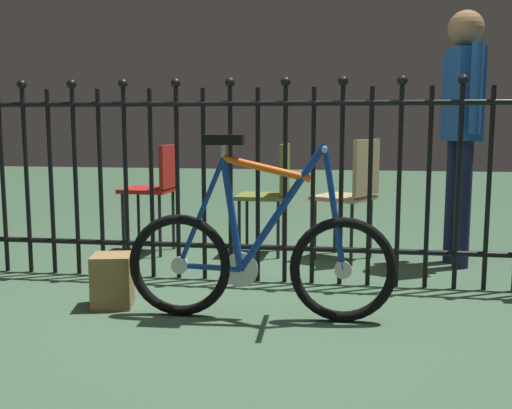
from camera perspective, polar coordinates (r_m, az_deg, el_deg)
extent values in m
plane|color=#3C5A41|center=(3.13, -1.65, -10.48)|extent=(20.00, 20.00, 0.00)
cylinder|color=black|center=(4.25, -23.26, 2.00)|extent=(0.03, 0.03, 1.20)
cylinder|color=black|center=(4.16, -21.26, 1.99)|extent=(0.03, 0.03, 1.20)
sphere|color=black|center=(4.15, -21.69, 10.71)|extent=(0.06, 0.06, 0.06)
cylinder|color=black|center=(4.08, -19.18, 1.98)|extent=(0.03, 0.03, 1.20)
cylinder|color=black|center=(4.00, -17.02, 1.97)|extent=(0.03, 0.03, 1.20)
sphere|color=black|center=(3.99, -17.38, 11.04)|extent=(0.06, 0.06, 0.06)
cylinder|color=black|center=(3.93, -14.77, 1.96)|extent=(0.03, 0.03, 1.20)
cylinder|color=black|center=(3.87, -12.45, 1.94)|extent=(0.03, 0.03, 1.20)
sphere|color=black|center=(3.86, -12.73, 11.33)|extent=(0.06, 0.06, 0.06)
cylinder|color=black|center=(3.81, -10.06, 1.91)|extent=(0.03, 0.03, 1.20)
cylinder|color=black|center=(3.76, -7.59, 1.89)|extent=(0.03, 0.03, 1.20)
sphere|color=black|center=(3.75, -7.76, 11.55)|extent=(0.06, 0.06, 0.06)
cylinder|color=black|center=(3.71, -5.06, 1.86)|extent=(0.03, 0.03, 1.20)
cylinder|color=black|center=(3.68, -2.47, 1.82)|extent=(0.03, 0.03, 1.20)
sphere|color=black|center=(3.67, -2.53, 11.70)|extent=(0.06, 0.06, 0.06)
cylinder|color=black|center=(3.65, 0.16, 1.78)|extent=(0.03, 0.03, 1.20)
cylinder|color=black|center=(3.63, 2.82, 1.74)|extent=(0.03, 0.03, 1.20)
sphere|color=black|center=(3.62, 2.89, 11.76)|extent=(0.06, 0.06, 0.06)
cylinder|color=black|center=(3.61, 5.52, 1.69)|extent=(0.03, 0.03, 1.20)
cylinder|color=black|center=(3.61, 8.23, 1.64)|extent=(0.03, 0.03, 1.20)
sphere|color=black|center=(3.60, 8.42, 11.71)|extent=(0.06, 0.06, 0.06)
cylinder|color=black|center=(3.61, 10.93, 1.58)|extent=(0.03, 0.03, 1.20)
cylinder|color=black|center=(3.62, 13.63, 1.52)|extent=(0.03, 0.03, 1.20)
sphere|color=black|center=(3.61, 13.96, 11.55)|extent=(0.06, 0.06, 0.06)
cylinder|color=black|center=(3.64, 16.31, 1.46)|extent=(0.03, 0.03, 1.20)
cylinder|color=black|center=(3.67, 18.95, 1.39)|extent=(0.03, 0.03, 1.20)
sphere|color=black|center=(3.66, 19.39, 11.29)|extent=(0.06, 0.06, 0.06)
cylinder|color=black|center=(3.70, 21.55, 1.33)|extent=(0.03, 0.03, 1.20)
cylinder|color=black|center=(3.71, 0.17, -4.15)|extent=(3.76, 0.03, 0.03)
cylinder|color=black|center=(3.63, 0.18, 9.74)|extent=(3.76, 0.03, 0.03)
torus|color=black|center=(3.06, -7.39, -5.84)|extent=(0.53, 0.07, 0.53)
cylinder|color=silver|center=(3.06, -7.39, -5.84)|extent=(0.09, 0.03, 0.09)
torus|color=black|center=(2.97, 8.39, -6.26)|extent=(0.53, 0.07, 0.53)
cylinder|color=silver|center=(2.97, 8.39, -6.26)|extent=(0.09, 0.03, 0.09)
cylinder|color=navy|center=(2.92, 2.49, -0.37)|extent=(0.45, 0.05, 0.65)
cylinder|color=#EA5914|center=(2.90, 1.04, 3.50)|extent=(0.44, 0.05, 0.14)
cylinder|color=navy|center=(2.95, -2.33, -0.96)|extent=(0.12, 0.04, 0.57)
cylinder|color=navy|center=(3.03, -4.48, -6.07)|extent=(0.32, 0.04, 0.04)
cylinder|color=navy|center=(2.98, -5.32, -0.78)|extent=(0.26, 0.03, 0.56)
cylinder|color=navy|center=(2.91, 7.53, -0.32)|extent=(0.13, 0.04, 0.62)
cylinder|color=silver|center=(2.88, 6.65, 5.61)|extent=(0.03, 0.03, 0.02)
cylinder|color=silver|center=(2.88, 6.65, 5.41)|extent=(0.04, 0.40, 0.03)
cylinder|color=silver|center=(2.93, -3.16, 5.19)|extent=(0.03, 0.03, 0.07)
cube|color=black|center=(2.93, -3.17, 6.26)|extent=(0.20, 0.10, 0.05)
cylinder|color=silver|center=(3.00, -1.51, -6.30)|extent=(0.18, 0.02, 0.18)
cylinder|color=black|center=(4.30, 5.69, -2.48)|extent=(0.02, 0.02, 0.44)
cylinder|color=black|center=(4.56, 7.63, -1.94)|extent=(0.02, 0.02, 0.44)
cylinder|color=black|center=(4.16, 9.21, -2.89)|extent=(0.02, 0.02, 0.44)
cylinder|color=black|center=(4.42, 11.00, -2.31)|extent=(0.02, 0.02, 0.44)
cube|color=tan|center=(4.32, 8.44, 0.67)|extent=(0.50, 0.50, 0.03)
cube|color=tan|center=(4.22, 10.62, 3.54)|extent=(0.19, 0.33, 0.39)
cylinder|color=black|center=(4.37, -1.63, -2.36)|extent=(0.02, 0.02, 0.43)
cylinder|color=black|center=(4.66, -0.88, -1.75)|extent=(0.02, 0.02, 0.43)
cylinder|color=black|center=(4.32, 2.15, -2.49)|extent=(0.02, 0.02, 0.43)
cylinder|color=black|center=(4.61, 2.68, -1.85)|extent=(0.02, 0.02, 0.43)
cube|color=olive|center=(4.46, 0.58, 0.78)|extent=(0.38, 0.38, 0.03)
cube|color=olive|center=(4.41, 2.81, 3.46)|extent=(0.04, 0.35, 0.37)
cylinder|color=black|center=(4.53, -12.71, -1.91)|extent=(0.02, 0.02, 0.47)
cylinder|color=black|center=(4.80, -11.27, -1.34)|extent=(0.02, 0.02, 0.47)
cylinder|color=black|center=(4.42, -9.26, -2.06)|extent=(0.02, 0.02, 0.47)
cylinder|color=black|center=(4.69, -7.99, -1.47)|extent=(0.02, 0.02, 0.47)
cube|color=#A51E19|center=(4.58, -10.38, 1.41)|extent=(0.38, 0.38, 0.03)
cube|color=#A51E19|center=(4.50, -8.39, 3.67)|extent=(0.05, 0.35, 0.32)
cylinder|color=#191E3F|center=(4.26, 19.33, -0.05)|extent=(0.11, 0.11, 0.87)
cylinder|color=#191E3F|center=(4.40, 18.50, 0.23)|extent=(0.11, 0.11, 0.87)
cube|color=#1E4C99|center=(4.30, 19.34, 9.97)|extent=(0.24, 0.33, 0.62)
cylinder|color=#1E4C99|center=(4.12, 20.49, 10.46)|extent=(0.08, 0.08, 0.59)
cylinder|color=#1E4C99|center=(4.48, 18.33, 10.29)|extent=(0.08, 0.08, 0.59)
sphere|color=#8C6647|center=(4.34, 19.61, 15.75)|extent=(0.24, 0.24, 0.24)
cube|color=olive|center=(3.31, -13.70, -7.14)|extent=(0.25, 0.25, 0.28)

